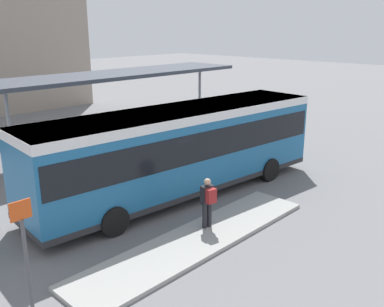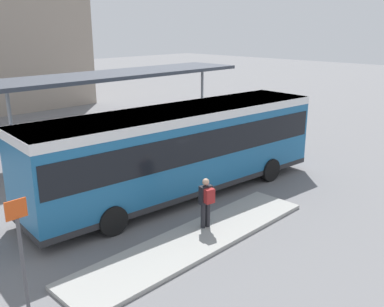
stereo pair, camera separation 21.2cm
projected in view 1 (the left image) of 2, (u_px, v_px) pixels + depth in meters
name	position (u px, v px, depth m)	size (l,w,h in m)	color
ground_plane	(181.00, 194.00, 16.05)	(120.00, 120.00, 0.00)	slate
curb_island	(198.00, 240.00, 12.46)	(8.44, 1.80, 0.12)	#9E9E99
city_bus	(181.00, 145.00, 15.51)	(11.90, 3.64, 3.22)	#1E6093
pedestrian_waiting	(208.00, 200.00, 12.85)	(0.42, 0.46, 1.58)	#232328
bicycle_yellow	(263.00, 134.00, 23.35)	(0.48, 1.67, 0.73)	black
bicycle_black	(250.00, 133.00, 23.64)	(0.48, 1.54, 0.67)	black
station_shelter	(121.00, 75.00, 21.71)	(13.99, 3.32, 3.78)	#383D47
potted_planter_near_shelter	(110.00, 157.00, 18.47)	(0.75, 0.75, 1.15)	slate
platform_sign	(26.00, 258.00, 8.64)	(0.44, 0.08, 2.80)	#4C4C51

